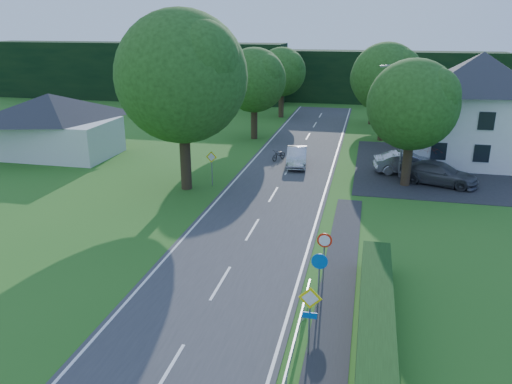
% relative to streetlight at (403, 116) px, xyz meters
% --- Properties ---
extents(road, '(7.00, 80.00, 0.04)m').
position_rel_streetlight_xyz_m(road, '(-8.06, -10.00, -4.44)').
color(road, '#37373A').
rests_on(road, ground).
extents(parking_pad, '(14.00, 16.00, 0.04)m').
position_rel_streetlight_xyz_m(parking_pad, '(3.94, 3.00, -4.44)').
color(parking_pad, '#262629').
rests_on(parking_pad, ground).
extents(line_edge_left, '(0.12, 80.00, 0.01)m').
position_rel_streetlight_xyz_m(line_edge_left, '(-11.31, -10.00, -4.42)').
color(line_edge_left, white).
rests_on(line_edge_left, road).
extents(line_edge_right, '(0.12, 80.00, 0.01)m').
position_rel_streetlight_xyz_m(line_edge_right, '(-4.81, -10.00, -4.42)').
color(line_edge_right, white).
rests_on(line_edge_right, road).
extents(line_centre, '(0.12, 80.00, 0.01)m').
position_rel_streetlight_xyz_m(line_centre, '(-8.06, -10.00, -4.42)').
color(line_centre, white).
rests_on(line_centre, road).
extents(tree_main, '(9.40, 9.40, 11.64)m').
position_rel_streetlight_xyz_m(tree_main, '(-14.06, -6.00, 1.36)').
color(tree_main, '#204314').
rests_on(tree_main, ground).
extents(tree_left_far, '(7.00, 7.00, 8.58)m').
position_rel_streetlight_xyz_m(tree_left_far, '(-13.06, 10.00, -0.17)').
color(tree_left_far, '#204314').
rests_on(tree_left_far, ground).
extents(tree_right_far, '(7.40, 7.40, 9.09)m').
position_rel_streetlight_xyz_m(tree_right_far, '(-1.06, 12.00, 0.08)').
color(tree_right_far, '#204314').
rests_on(tree_right_far, ground).
extents(tree_left_back, '(6.60, 6.60, 8.07)m').
position_rel_streetlight_xyz_m(tree_left_back, '(-12.56, 22.00, -0.43)').
color(tree_left_back, '#204314').
rests_on(tree_left_back, ground).
extents(tree_right_back, '(6.20, 6.20, 7.56)m').
position_rel_streetlight_xyz_m(tree_right_back, '(-2.06, 20.00, -0.68)').
color(tree_right_back, '#204314').
rests_on(tree_right_back, ground).
extents(tree_right_mid, '(7.00, 7.00, 8.58)m').
position_rel_streetlight_xyz_m(tree_right_mid, '(0.44, -2.00, -0.17)').
color(tree_right_mid, '#204314').
rests_on(tree_right_mid, ground).
extents(treeline_left, '(44.00, 6.00, 8.00)m').
position_rel_streetlight_xyz_m(treeline_left, '(-36.06, 32.00, -0.46)').
color(treeline_left, black).
rests_on(treeline_left, ground).
extents(treeline_right, '(30.00, 5.00, 7.00)m').
position_rel_streetlight_xyz_m(treeline_right, '(-0.06, 36.00, -0.96)').
color(treeline_right, black).
rests_on(treeline_right, ground).
extents(bungalow_left, '(11.00, 6.50, 5.20)m').
position_rel_streetlight_xyz_m(bungalow_left, '(-28.06, 0.00, -1.75)').
color(bungalow_left, silver).
rests_on(bungalow_left, ground).
extents(house_white, '(10.60, 8.40, 8.60)m').
position_rel_streetlight_xyz_m(house_white, '(5.94, 6.00, -0.06)').
color(house_white, white).
rests_on(house_white, ground).
extents(streetlight, '(2.03, 0.18, 8.00)m').
position_rel_streetlight_xyz_m(streetlight, '(0.00, 0.00, 0.00)').
color(streetlight, gray).
rests_on(streetlight, ground).
extents(sign_priority_right, '(0.78, 0.09, 2.59)m').
position_rel_streetlight_xyz_m(sign_priority_right, '(-3.76, -22.02, -2.67)').
color(sign_priority_right, gray).
rests_on(sign_priority_right, ground).
extents(sign_roundabout, '(0.64, 0.08, 2.37)m').
position_rel_streetlight_xyz_m(sign_roundabout, '(-3.76, -19.02, -2.79)').
color(sign_roundabout, gray).
rests_on(sign_roundabout, ground).
extents(sign_speed_limit, '(0.64, 0.11, 2.37)m').
position_rel_streetlight_xyz_m(sign_speed_limit, '(-3.76, -17.03, -2.70)').
color(sign_speed_limit, gray).
rests_on(sign_speed_limit, ground).
extents(sign_priority_left, '(0.78, 0.09, 2.44)m').
position_rel_streetlight_xyz_m(sign_priority_left, '(-12.56, -5.02, -2.75)').
color(sign_priority_left, gray).
rests_on(sign_priority_left, ground).
extents(moving_car, '(2.00, 4.47, 1.43)m').
position_rel_streetlight_xyz_m(moving_car, '(-7.61, 1.24, -3.71)').
color(moving_car, '#B9B8BD').
rests_on(moving_car, road).
extents(motorcycle, '(1.24, 1.78, 0.89)m').
position_rel_streetlight_xyz_m(motorcycle, '(-9.26, 2.50, -3.98)').
color(motorcycle, black).
rests_on(motorcycle, road).
extents(parked_car_silver_a, '(4.97, 2.32, 1.57)m').
position_rel_streetlight_xyz_m(parked_car_silver_a, '(0.67, 1.00, -3.64)').
color(parked_car_silver_a, '#A7A7AB').
rests_on(parked_car_silver_a, parking_pad).
extents(parked_car_grey, '(5.62, 3.61, 1.51)m').
position_rel_streetlight_xyz_m(parked_car_grey, '(2.68, -1.27, -3.67)').
color(parked_car_grey, '#4D4D52').
rests_on(parked_car_grey, parking_pad).
extents(parked_car_silver_b, '(4.82, 2.48, 1.30)m').
position_rel_streetlight_xyz_m(parked_car_silver_b, '(6.18, 3.52, -3.77)').
color(parked_car_silver_b, silver).
rests_on(parked_car_silver_b, parking_pad).
extents(parasol, '(2.30, 2.34, 1.92)m').
position_rel_streetlight_xyz_m(parasol, '(2.24, 2.03, -3.46)').
color(parasol, red).
rests_on(parasol, parking_pad).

